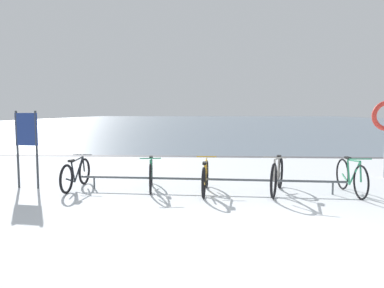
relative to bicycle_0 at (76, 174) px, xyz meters
The scene contains 8 objects.
ground 50.17m from the bicycle_0, 85.16° to the left, with size 80.00×132.00×0.08m.
bike_rack 3.08m from the bicycle_0, ahead, with size 5.91×0.35×0.31m.
bicycle_0 is the anchor object (origin of this frame).
bicycle_1 1.74m from the bicycle_0, ahead, with size 0.46×1.69×0.78m.
bicycle_2 3.00m from the bicycle_0, ahead, with size 0.46×1.68×0.76m.
bicycle_3 4.57m from the bicycle_0, ahead, with size 0.65×1.74×0.85m.
bicycle_4 6.15m from the bicycle_0, ahead, with size 0.46×1.68×0.83m.
info_sign 1.43m from the bicycle_0, behind, with size 0.55×0.11×1.80m.
Camera 1 is at (-1.07, -4.20, 1.80)m, focal length 33.97 mm.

